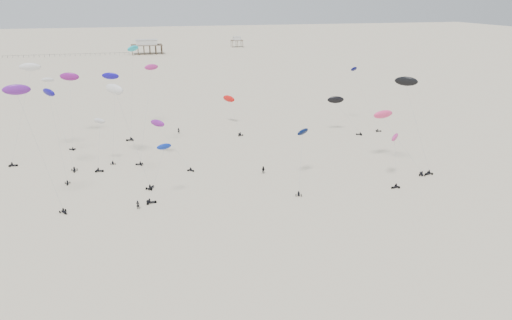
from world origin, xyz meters
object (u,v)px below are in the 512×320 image
object	(u,v)px
pavilion_main	(147,48)
spectator_0	(138,209)
rig_0	(52,106)
rig_4	(163,130)
rig_9	(339,105)
pavilion_small	(237,42)

from	to	relation	value
pavilion_main	spectator_0	xyz separation A→B (m)	(-14.58, -265.19, -4.22)
rig_0	rig_4	distance (m)	26.66
pavilion_main	rig_4	xyz separation A→B (m)	(-7.01, -234.12, 3.02)
rig_0	rig_4	world-z (taller)	rig_0
rig_0	rig_9	xyz separation A→B (m)	(77.41, 17.82, -7.64)
pavilion_main	spectator_0	bearing A→B (deg)	-93.15
pavilion_small	rig_4	world-z (taller)	rig_4
rig_0	spectator_0	size ratio (longest dim) A/B	9.68
pavilion_small	rig_9	xyz separation A→B (m)	(-24.09, -252.04, 4.95)
rig_0	rig_9	size ratio (longest dim) A/B	1.72
pavilion_main	rig_9	world-z (taller)	rig_9
pavilion_main	pavilion_small	world-z (taller)	pavilion_main
rig_9	spectator_0	bearing A→B (deg)	150.48
pavilion_main	rig_0	xyz separation A→B (m)	(-31.50, -239.85, 11.85)
rig_0	rig_9	world-z (taller)	rig_0
spectator_0	rig_0	bearing A→B (deg)	-46.82
rig_9	rig_0	bearing A→B (deg)	127.93
spectator_0	pavilion_small	bearing A→B (deg)	-96.54
rig_9	spectator_0	xyz separation A→B (m)	(-60.48, -43.16, -8.44)
rig_0	pavilion_small	bearing A→B (deg)	-111.87
rig_4	spectator_0	world-z (taller)	rig_4
rig_4	rig_9	xyz separation A→B (m)	(52.92, 12.08, 1.20)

